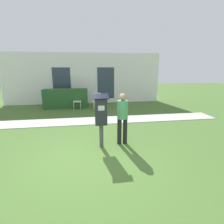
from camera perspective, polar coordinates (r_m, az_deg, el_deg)
The scene contains 8 objects.
ground_plane at distance 4.77m, azimuth -8.32°, elevation -14.90°, with size 40.00×40.00×0.00m, color #476B2D.
sidewalk at distance 7.81m, azimuth -8.65°, elevation -2.93°, with size 12.00×1.10×0.02m.
building_facade at distance 11.63m, azimuth -9.12°, elevation 10.72°, with size 10.00×0.26×3.20m.
parking_meter at distance 5.02m, azimuth -3.60°, elevation -0.68°, with size 0.44×0.31×1.59m.
person_standing at distance 5.26m, azimuth 3.44°, elevation -0.97°, with size 0.32×0.32×1.58m.
outdoor_chair_left at distance 10.17m, azimuth -11.31°, elevation 4.03°, with size 0.44×0.44×0.90m.
outdoor_chair_middle at distance 10.00m, azimuth -4.91°, elevation 4.09°, with size 0.44×0.44×0.90m.
hedge_row at distance 10.53m, azimuth -14.85°, elevation 4.30°, with size 2.51×0.60×1.10m.
Camera 1 is at (0.03, -4.16, 2.33)m, focal length 28.00 mm.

